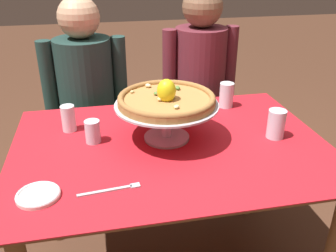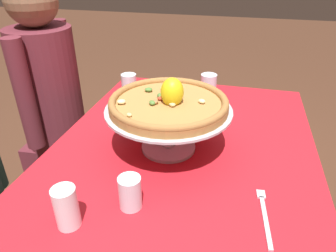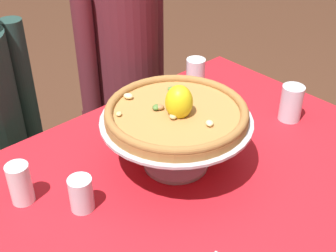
% 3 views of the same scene
% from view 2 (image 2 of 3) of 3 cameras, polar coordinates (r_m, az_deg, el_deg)
% --- Properties ---
extents(dining_table, '(1.28, 0.93, 0.75)m').
position_cam_2_polar(dining_table, '(1.16, 2.57, -8.61)').
color(dining_table, olive).
rests_on(dining_table, ground).
extents(pizza_stand, '(0.42, 0.42, 0.16)m').
position_cam_2_polar(pizza_stand, '(1.04, 0.09, 1.17)').
color(pizza_stand, '#B7B7C1').
rests_on(pizza_stand, dining_table).
extents(pizza, '(0.39, 0.39, 0.11)m').
position_cam_2_polar(pizza, '(1.01, 0.12, 4.43)').
color(pizza, '#AD753D').
rests_on(pizza, pizza_stand).
extents(water_glass_side_left, '(0.06, 0.06, 0.10)m').
position_cam_2_polar(water_glass_side_left, '(0.85, -7.02, -12.42)').
color(water_glass_side_left, silver).
rests_on(water_glass_side_left, dining_table).
extents(water_glass_back_right, '(0.07, 0.07, 0.12)m').
position_cam_2_polar(water_glass_back_right, '(1.46, -7.17, 6.83)').
color(water_glass_back_right, silver).
rests_on(water_glass_back_right, dining_table).
extents(water_glass_side_right, '(0.07, 0.07, 0.12)m').
position_cam_2_polar(water_glass_side_right, '(1.46, 7.46, 6.84)').
color(water_glass_side_right, silver).
rests_on(water_glass_side_right, dining_table).
extents(water_glass_back_left, '(0.06, 0.06, 0.12)m').
position_cam_2_polar(water_glass_back_left, '(0.83, -18.23, -14.52)').
color(water_glass_back_left, white).
rests_on(water_glass_back_left, dining_table).
extents(dinner_fork, '(0.21, 0.04, 0.01)m').
position_cam_2_polar(dinner_fork, '(0.89, 17.42, -15.23)').
color(dinner_fork, '#B7B7C1').
rests_on(dinner_fork, dining_table).
extents(diner_right, '(0.46, 0.34, 1.29)m').
position_cam_2_polar(diner_right, '(1.71, -20.24, 1.79)').
color(diner_right, maroon).
rests_on(diner_right, ground).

